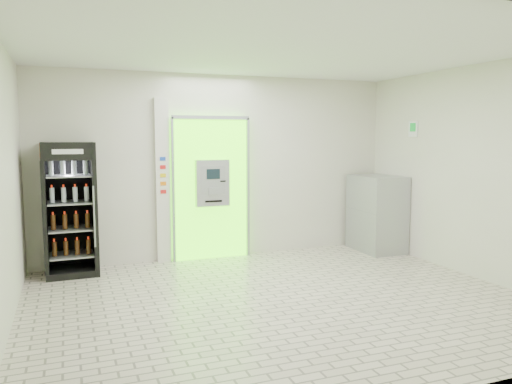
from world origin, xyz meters
TOP-DOWN VIEW (x-y plane):
  - ground at (0.00, 0.00)m, footprint 6.00×6.00m
  - room_shell at (0.00, 0.00)m, footprint 6.00×6.00m
  - atm_assembly at (-0.20, 2.41)m, footprint 1.30×0.24m
  - pillar at (-0.98, 2.45)m, footprint 0.22×0.11m
  - beverage_cooler at (-2.37, 2.18)m, footprint 0.73×0.69m
  - steel_cabinet at (2.66, 1.90)m, footprint 0.68×1.00m
  - exit_sign at (2.99, 1.40)m, footprint 0.02×0.22m

SIDE VIEW (x-z plane):
  - ground at x=0.00m, z-range 0.00..0.00m
  - steel_cabinet at x=2.66m, z-range 0.00..1.32m
  - beverage_cooler at x=-2.37m, z-range -0.04..1.88m
  - atm_assembly at x=-0.20m, z-range 0.01..2.34m
  - pillar at x=-0.98m, z-range 0.00..2.60m
  - room_shell at x=0.00m, z-range -1.16..4.84m
  - exit_sign at x=2.99m, z-range 1.99..2.25m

